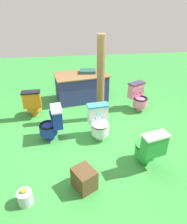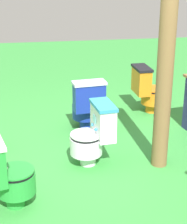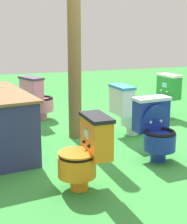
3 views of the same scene
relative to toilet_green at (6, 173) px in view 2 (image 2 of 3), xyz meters
The scene contains 6 objects.
ground 1.46m from the toilet_green, 132.84° to the left, with size 14.00×14.00×0.00m, color green.
toilet_green is the anchor object (origin of this frame).
toilet_orange 2.99m from the toilet_green, 137.51° to the left, with size 0.44×0.51×0.73m.
toilet_white 1.19m from the toilet_green, 127.48° to the left, with size 0.46×0.53×0.73m.
toilet_blue 1.97m from the toilet_green, 149.05° to the left, with size 0.53×0.46×0.73m.
wooden_post 1.89m from the toilet_green, 108.99° to the left, with size 0.18×0.18×2.00m, color brown.
Camera 2 is at (4.26, -0.75, 2.23)m, focal length 63.51 mm.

